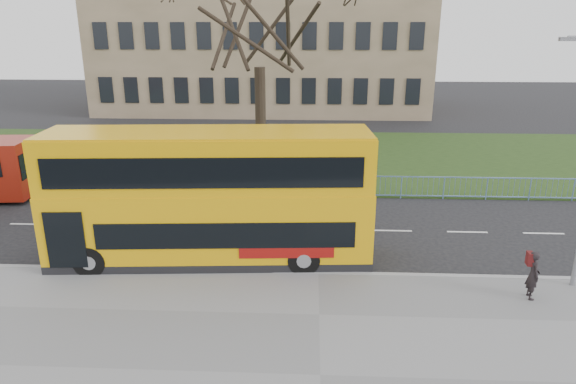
# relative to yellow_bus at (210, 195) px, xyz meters

# --- Properties ---
(ground) EXTENTS (120.00, 120.00, 0.00)m
(ground) POSITION_rel_yellow_bus_xyz_m (3.71, 0.51, -2.43)
(ground) COLOR black
(ground) RESTS_ON ground
(pavement) EXTENTS (80.00, 10.50, 0.12)m
(pavement) POSITION_rel_yellow_bus_xyz_m (3.71, -6.24, -2.37)
(pavement) COLOR slate
(pavement) RESTS_ON ground
(kerb) EXTENTS (80.00, 0.20, 0.14)m
(kerb) POSITION_rel_yellow_bus_xyz_m (3.71, -1.04, -2.36)
(kerb) COLOR gray
(kerb) RESTS_ON ground
(grass_verge) EXTENTS (80.00, 15.40, 0.08)m
(grass_verge) POSITION_rel_yellow_bus_xyz_m (3.71, 14.81, -2.39)
(grass_verge) COLOR #1E3513
(grass_verge) RESTS_ON ground
(guard_railing) EXTENTS (40.00, 0.12, 1.10)m
(guard_railing) POSITION_rel_yellow_bus_xyz_m (3.71, 7.11, -1.88)
(guard_railing) COLOR #6F96C6
(guard_railing) RESTS_ON ground
(bare_tree) EXTENTS (9.59, 9.59, 13.70)m
(bare_tree) POSITION_rel_yellow_bus_xyz_m (0.71, 10.51, 4.50)
(bare_tree) COLOR black
(bare_tree) RESTS_ON grass_verge
(civic_building) EXTENTS (30.00, 15.00, 14.00)m
(civic_building) POSITION_rel_yellow_bus_xyz_m (-1.29, 35.51, 4.57)
(civic_building) COLOR #7E6B50
(civic_building) RESTS_ON ground
(yellow_bus) EXTENTS (10.98, 3.31, 4.54)m
(yellow_bus) POSITION_rel_yellow_bus_xyz_m (0.00, 0.00, 0.00)
(yellow_bus) COLOR #E9A909
(yellow_bus) RESTS_ON ground
(pedestrian) EXTENTS (0.40, 0.57, 1.50)m
(pedestrian) POSITION_rel_yellow_bus_xyz_m (10.02, -2.36, -1.56)
(pedestrian) COLOR black
(pedestrian) RESTS_ON pavement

